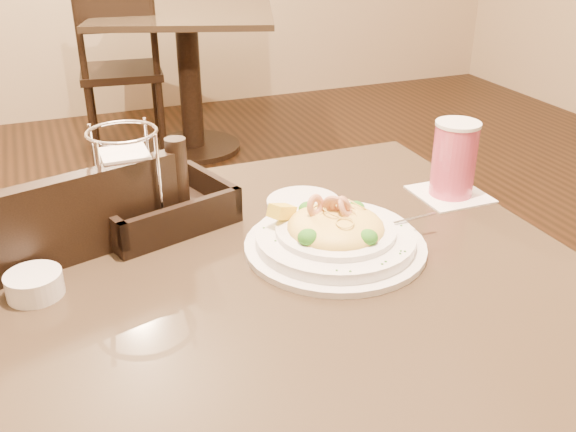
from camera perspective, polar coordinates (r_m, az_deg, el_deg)
name	(u,v)px	position (r m, az deg, el deg)	size (l,w,h in m)	color
main_table	(292,387)	(1.16, 0.38, -14.92)	(0.90, 0.90, 0.77)	black
background_table	(188,58)	(3.58, -8.86, 13.75)	(1.14, 1.14, 0.77)	black
dining_chair_near	(77,351)	(1.34, -18.21, -11.34)	(0.52, 0.52, 0.93)	black
dining_chair_far	(120,65)	(3.60, -14.67, 12.84)	(0.47, 0.47, 0.93)	black
pasta_bowl	(335,235)	(1.05, 4.20, -1.66)	(0.33, 0.30, 0.10)	white
drink_glass	(454,160)	(1.27, 14.55, 4.86)	(0.13, 0.13, 0.15)	white
bread_basket	(159,209)	(1.17, -11.42, 0.57)	(0.28, 0.25, 0.06)	black
napkin_caddy	(129,190)	(1.11, -13.98, 2.27)	(0.12, 0.12, 0.19)	silver
side_plate	(303,202)	(1.21, 1.38, 1.21)	(0.14, 0.14, 0.01)	white
butter_ramekin	(34,284)	(1.01, -21.61, -5.67)	(0.08, 0.08, 0.04)	white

